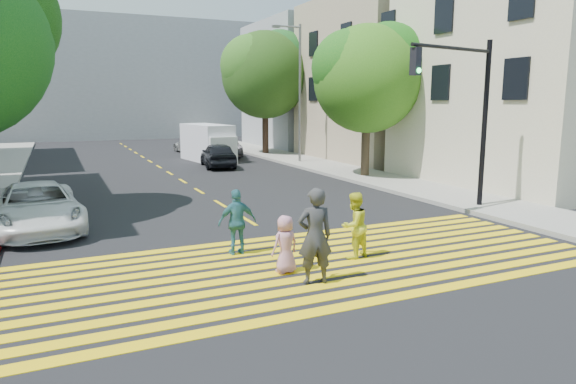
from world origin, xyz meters
TOP-DOWN VIEW (x-y plane):
  - ground at (0.00, 0.00)m, footprint 120.00×120.00m
  - sidewalk_right at (8.50, 15.00)m, footprint 3.00×60.00m
  - crosswalk at (0.00, 1.28)m, footprint 13.40×5.30m
  - lane_line at (0.00, 22.50)m, footprint 0.12×34.40m
  - building_right_cream at (15.00, 8.00)m, footprint 10.00×10.00m
  - building_right_tan at (15.00, 19.00)m, footprint 10.00×10.00m
  - building_right_grey at (15.00, 30.00)m, footprint 10.00×10.00m
  - backdrop_block at (0.00, 48.00)m, footprint 30.00×8.00m
  - tree_right_near at (8.44, 12.30)m, footprint 6.86×6.64m
  - tree_right_far at (8.22, 24.76)m, footprint 6.83×6.31m
  - pedestrian_man at (-0.69, 0.16)m, footprint 0.80×0.60m
  - pedestrian_woman at (0.95, 1.31)m, footprint 0.92×0.81m
  - pedestrian_child at (-0.98, 0.99)m, footprint 0.69×0.52m
  - pedestrian_extra at (-1.47, 2.74)m, footprint 0.95×0.41m
  - white_sedan at (-5.96, 7.39)m, footprint 2.67×5.10m
  - dark_car_near at (3.05, 19.34)m, footprint 2.25×4.36m
  - silver_car at (3.79, 28.30)m, footprint 2.37×4.37m
  - dark_car_parked at (5.05, 24.36)m, footprint 1.80×4.31m
  - white_van at (3.43, 22.55)m, footprint 2.43×5.06m
  - traffic_signal at (6.95, 4.20)m, footprint 3.85×1.02m
  - street_lamp at (7.90, 19.03)m, footprint 1.84×0.21m

SIDE VIEW (x-z plane):
  - ground at x=0.00m, z-range 0.00..0.00m
  - lane_line at x=0.00m, z-range 0.00..0.01m
  - crosswalk at x=0.00m, z-range 0.00..0.01m
  - sidewalk_right at x=8.50m, z-range 0.00..0.15m
  - silver_car at x=3.79m, z-range 0.00..1.20m
  - pedestrian_child at x=-0.98m, z-range 0.00..1.28m
  - white_sedan at x=-5.96m, z-range 0.00..1.37m
  - dark_car_parked at x=5.05m, z-range 0.00..1.39m
  - dark_car_near at x=3.05m, z-range 0.00..1.42m
  - pedestrian_woman at x=0.95m, z-range 0.00..1.59m
  - pedestrian_extra at x=-1.47m, z-range 0.00..1.61m
  - pedestrian_man at x=-0.69m, z-range 0.00..1.99m
  - white_van at x=3.43m, z-range -0.06..2.24m
  - traffic_signal at x=6.95m, z-range 0.84..6.55m
  - street_lamp at x=7.90m, z-range 0.60..8.73m
  - building_right_cream at x=15.00m, z-range 0.00..10.00m
  - building_right_tan at x=15.00m, z-range 0.00..10.00m
  - building_right_grey at x=15.00m, z-range 0.00..10.00m
  - tree_right_near at x=8.44m, z-range 1.31..8.74m
  - tree_right_far at x=8.22m, z-range 1.51..10.15m
  - backdrop_block at x=0.00m, z-range 0.00..12.00m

